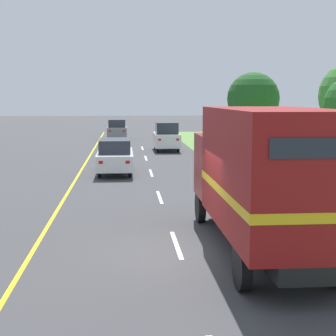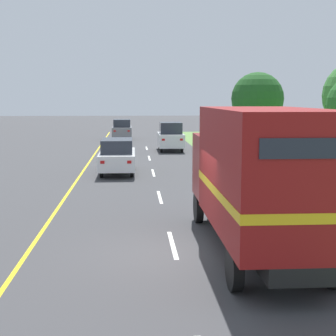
{
  "view_description": "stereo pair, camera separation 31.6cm",
  "coord_description": "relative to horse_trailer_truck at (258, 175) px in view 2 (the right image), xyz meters",
  "views": [
    {
      "loc": [
        -1.33,
        -12.45,
        3.87
      ],
      "look_at": [
        0.3,
        6.98,
        1.2
      ],
      "focal_mm": 55.0,
      "sensor_mm": 36.0,
      "label": 1
    },
    {
      "loc": [
        -1.01,
        -12.47,
        3.87
      ],
      "look_at": [
        0.3,
        6.98,
        1.2
      ],
      "focal_mm": 55.0,
      "sensor_mm": 36.0,
      "label": 2
    }
  ],
  "objects": [
    {
      "name": "edge_line_yellow",
      "position": [
        -5.71,
        14.63,
        -2.01
      ],
      "size": [
        0.12,
        63.6,
        0.01
      ],
      "primitive_type": "cube",
      "color": "yellow",
      "rests_on": "ground"
    },
    {
      "name": "delineator_post",
      "position": [
        2.29,
        3.17,
        -1.5
      ],
      "size": [
        0.08,
        0.08,
        0.95
      ],
      "color": "white",
      "rests_on": "ground"
    },
    {
      "name": "centre_dash_mid_a",
      "position": [
        -2.01,
        7.63,
        -2.01
      ],
      "size": [
        0.12,
        2.6,
        0.01
      ],
      "primitive_type": "cube",
      "color": "white",
      "rests_on": "ground"
    },
    {
      "name": "highway_sign",
      "position": [
        3.92,
        6.79,
        -0.11
      ],
      "size": [
        2.18,
        0.09,
        2.96
      ],
      "color": "#9E9EA3",
      "rests_on": "ground"
    },
    {
      "name": "centre_dash_far",
      "position": [
        -2.01,
        20.83,
        -2.01
      ],
      "size": [
        0.12,
        2.6,
        0.01
      ],
      "primitive_type": "cube",
      "color": "white",
      "rests_on": "ground"
    },
    {
      "name": "horse_trailer_truck",
      "position": [
        0.0,
        0.0,
        0.0
      ],
      "size": [
        2.38,
        7.77,
        3.63
      ],
      "color": "black",
      "rests_on": "ground"
    },
    {
      "name": "centre_dash_near",
      "position": [
        -2.01,
        1.03,
        -2.01
      ],
      "size": [
        0.12,
        2.6,
        0.01
      ],
      "primitive_type": "cube",
      "color": "white",
      "rests_on": "ground"
    },
    {
      "name": "centre_dash_mid_b",
      "position": [
        -2.01,
        14.23,
        -2.01
      ],
      "size": [
        0.12,
        2.6,
        0.01
      ],
      "primitive_type": "cube",
      "color": "white",
      "rests_on": "ground"
    },
    {
      "name": "ground_plane",
      "position": [
        -2.01,
        0.29,
        -2.01
      ],
      "size": [
        200.0,
        200.0,
        0.0
      ],
      "primitive_type": "plane",
      "color": "#3D3D3F"
    },
    {
      "name": "lead_car_white",
      "position": [
        -3.86,
        14.21,
        -1.1
      ],
      "size": [
        1.8,
        4.62,
        1.78
      ],
      "color": "black",
      "rests_on": "ground"
    },
    {
      "name": "lead_car_white_ahead",
      "position": [
        -0.31,
        25.34,
        -0.97
      ],
      "size": [
        1.8,
        3.85,
        2.1
      ],
      "color": "black",
      "rests_on": "ground"
    },
    {
      "name": "centre_dash_farthest",
      "position": [
        -2.01,
        27.43,
        -2.01
      ],
      "size": [
        0.12,
        2.6,
        0.01
      ],
      "primitive_type": "cube",
      "color": "white",
      "rests_on": "ground"
    },
    {
      "name": "roadside_tree_far",
      "position": [
        5.89,
        24.51,
        1.8
      ],
      "size": [
        3.76,
        3.76,
        5.7
      ],
      "color": "brown",
      "rests_on": "ground"
    },
    {
      "name": "lead_car_grey_ahead",
      "position": [
        -4.07,
        36.39,
        -1.06
      ],
      "size": [
        1.8,
        4.06,
        1.87
      ],
      "color": "black",
      "rests_on": "ground"
    }
  ]
}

